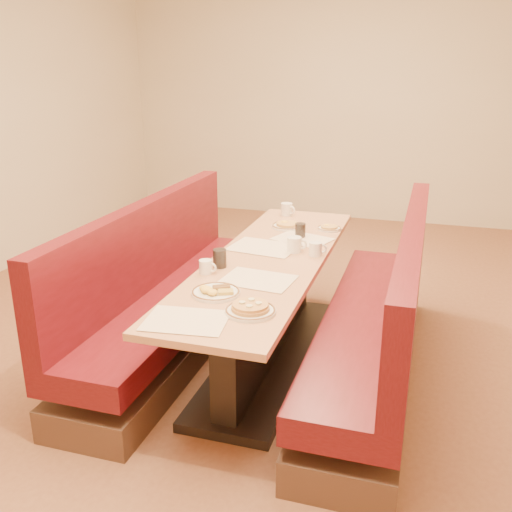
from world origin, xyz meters
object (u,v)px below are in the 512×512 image
(eggs_plate, at_px, (215,292))
(coffee_mug_b, at_px, (206,267))
(booth_left, at_px, (169,300))
(coffee_mug_d, at_px, (287,209))
(coffee_mug_a, at_px, (316,249))
(soda_tumbler_near, at_px, (220,258))
(coffee_mug_c, at_px, (295,244))
(booth_right, at_px, (379,327))
(soda_tumbler_mid, at_px, (300,230))
(diner_table, at_px, (268,311))
(pancake_plate, at_px, (250,309))

(eggs_plate, bearing_deg, coffee_mug_b, 120.27)
(booth_left, height_order, coffee_mug_d, booth_left)
(coffee_mug_a, relative_size, soda_tumbler_near, 1.01)
(coffee_mug_b, height_order, coffee_mug_c, coffee_mug_c)
(coffee_mug_a, bearing_deg, coffee_mug_d, 93.31)
(booth_right, xyz_separation_m, coffee_mug_d, (-0.89, 1.08, 0.44))
(coffee_mug_a, relative_size, soda_tumbler_mid, 1.11)
(diner_table, distance_m, coffee_mug_b, 0.63)
(pancake_plate, height_order, eggs_plate, pancake_plate)
(booth_right, bearing_deg, eggs_plate, -140.97)
(diner_table, xyz_separation_m, coffee_mug_b, (-0.28, -0.39, 0.42))
(pancake_plate, relative_size, coffee_mug_d, 2.01)
(diner_table, height_order, coffee_mug_a, coffee_mug_a)
(coffee_mug_a, height_order, soda_tumbler_near, soda_tumbler_near)
(eggs_plate, relative_size, soda_tumbler_near, 2.34)
(pancake_plate, distance_m, coffee_mug_c, 1.02)
(diner_table, height_order, soda_tumbler_near, soda_tumbler_near)
(coffee_mug_c, bearing_deg, booth_left, 171.24)
(soda_tumbler_near, bearing_deg, coffee_mug_a, 37.15)
(diner_table, distance_m, soda_tumbler_near, 0.56)
(booth_right, height_order, coffee_mug_b, booth_right)
(coffee_mug_a, bearing_deg, soda_tumbler_mid, 95.86)
(booth_right, distance_m, soda_tumbler_mid, 0.92)
(coffee_mug_d, bearing_deg, soda_tumbler_near, -69.38)
(coffee_mug_d, bearing_deg, eggs_plate, -64.28)
(pancake_plate, distance_m, soda_tumbler_mid, 1.35)
(pancake_plate, height_order, coffee_mug_a, coffee_mug_a)
(coffee_mug_b, bearing_deg, coffee_mug_a, 45.38)
(coffee_mug_b, height_order, coffee_mug_d, coffee_mug_d)
(booth_right, xyz_separation_m, soda_tumbler_mid, (-0.64, 0.50, 0.44))
(pancake_plate, relative_size, coffee_mug_b, 2.37)
(pancake_plate, distance_m, soda_tumbler_near, 0.71)
(diner_table, bearing_deg, coffee_mug_c, 51.04)
(coffee_mug_b, bearing_deg, soda_tumbler_mid, 69.88)
(coffee_mug_c, bearing_deg, diner_table, -148.52)
(booth_left, distance_m, coffee_mug_c, 0.99)
(diner_table, bearing_deg, coffee_mug_a, 25.08)
(coffee_mug_c, distance_m, soda_tumbler_mid, 0.34)
(coffee_mug_a, xyz_separation_m, coffee_mug_b, (-0.56, -0.52, -0.00))
(booth_left, relative_size, coffee_mug_d, 19.30)
(diner_table, relative_size, pancake_plate, 9.61)
(booth_left, height_order, soda_tumbler_mid, booth_left)
(diner_table, relative_size, coffee_mug_b, 22.79)
(soda_tumbler_near, height_order, soda_tumbler_mid, soda_tumbler_near)
(booth_left, distance_m, soda_tumbler_mid, 1.06)
(booth_right, distance_m, coffee_mug_b, 1.16)
(coffee_mug_c, height_order, soda_tumbler_mid, soda_tumbler_mid)
(diner_table, height_order, coffee_mug_b, coffee_mug_b)
(booth_left, relative_size, soda_tumbler_mid, 24.00)
(eggs_plate, distance_m, coffee_mug_c, 0.88)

